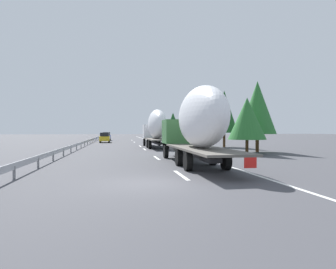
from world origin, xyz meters
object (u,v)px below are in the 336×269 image
at_px(truck_lead, 156,127).
at_px(car_blue_sedan, 107,136).
at_px(truck_trailing, 196,123).
at_px(car_yellow_coupe, 105,138).
at_px(road_sign, 156,130).

distance_m(truck_lead, car_blue_sedan, 30.01).
xyz_separation_m(truck_lead, truck_trailing, (-19.94, -0.00, -0.02)).
bearing_deg(car_blue_sedan, truck_trailing, -171.35).
xyz_separation_m(truck_trailing, car_yellow_coupe, (37.53, 7.35, -1.77)).
height_order(truck_trailing, car_yellow_coupe, truck_trailing).
distance_m(truck_lead, car_yellow_coupe, 19.14).
bearing_deg(road_sign, car_blue_sedan, 64.03).
bearing_deg(car_yellow_coupe, truck_trailing, -168.92).
height_order(truck_trailing, car_blue_sedan, truck_trailing).
relative_size(truck_trailing, car_blue_sedan, 3.28).
distance_m(truck_trailing, road_sign, 43.93).
relative_size(truck_trailing, car_yellow_coupe, 3.52).
bearing_deg(car_yellow_coupe, road_sign, -58.94).
bearing_deg(truck_trailing, road_sign, -4.05).
bearing_deg(road_sign, truck_trailing, 175.95).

